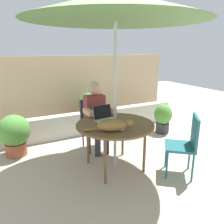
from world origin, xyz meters
The scene contains 13 objects.
ground_plane centered at (0.00, 0.00, 0.00)m, with size 14.00×14.00×0.00m, color #BCAD93.
fence_back centered at (0.00, 2.24, 0.80)m, with size 5.05×0.08×1.61m, color tan.
planter_wall_low centered at (0.00, 1.54, 0.24)m, with size 4.55×0.20×0.47m, color beige.
patio_table centered at (0.00, 0.00, 0.66)m, with size 1.14×1.14×0.71m.
patio_umbrella centered at (0.00, 0.00, 2.27)m, with size 2.38×2.38×2.45m.
chair_occupied centered at (0.00, 0.85, 0.52)m, with size 0.40×0.40×0.89m.
chair_empty centered at (0.79, -0.63, 0.52)m, with size 0.56×0.56×0.89m.
person_seated centered at (0.00, 0.70, 0.69)m, with size 0.48×0.48×1.23m.
laptop centered at (-0.06, 0.24, 0.77)m, with size 0.32×0.28×0.21m.
cat centered at (-0.16, -0.26, 0.79)m, with size 0.61×0.33×0.17m.
potted_plant_near_fence centered at (0.30, 1.75, 0.50)m, with size 0.48×0.48×0.83m.
potted_plant_by_chair centered at (1.60, 0.84, 0.34)m, with size 0.38×0.38×0.63m.
potted_plant_corner centered at (-1.30, 1.14, 0.39)m, with size 0.51×0.51×0.71m.
Camera 1 is at (-1.44, -2.69, 1.76)m, focal length 35.64 mm.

